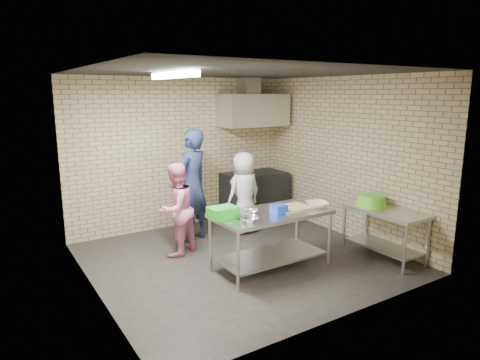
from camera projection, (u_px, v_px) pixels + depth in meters
name	position (u px, v px, depth m)	size (l,w,h in m)	color
floor	(242.00, 258.00, 6.29)	(4.20, 4.20, 0.00)	black
ceiling	(242.00, 72.00, 5.74)	(4.20, 4.20, 0.00)	black
back_wall	(182.00, 153.00, 7.67)	(4.20, 0.06, 2.70)	tan
front_wall	(346.00, 199.00, 4.36)	(4.20, 0.06, 2.70)	tan
left_wall	(90.00, 187.00, 4.91)	(0.06, 4.00, 2.70)	tan
right_wall	(346.00, 158.00, 7.11)	(0.06, 4.00, 2.70)	tan
prep_table	(271.00, 240.00, 5.87)	(1.63, 0.82, 0.82)	#B6B9BD
side_counter	(384.00, 234.00, 6.24)	(0.60, 1.20, 0.75)	silver
stove	(254.00, 195.00, 8.27)	(1.20, 0.70, 0.90)	black
range_hood	(253.00, 110.00, 7.97)	(1.30, 0.60, 0.60)	silver
hood_duct	(249.00, 86.00, 8.01)	(0.35, 0.30, 0.30)	#A5A8AD
wall_shelf	(260.00, 119.00, 8.32)	(0.80, 0.20, 0.04)	#3F2B19
fluorescent_fixture	(174.00, 75.00, 5.23)	(0.10, 1.25, 0.08)	white
green_crate	(223.00, 212.00, 5.51)	(0.36, 0.27, 0.15)	green
blue_tub	(279.00, 209.00, 5.72)	(0.18, 0.18, 0.12)	#1838B4
cutting_board	(292.00, 208.00, 5.96)	(0.50, 0.38, 0.03)	tan
mixing_bowl_a	(249.00, 219.00, 5.36)	(0.25, 0.25, 0.06)	#BBBDC2
mixing_bowl_b	(251.00, 212.00, 5.67)	(0.19, 0.19, 0.06)	silver
ceramic_bowl	(317.00, 205.00, 6.03)	(0.31, 0.31, 0.08)	beige
green_basin	(371.00, 200.00, 6.35)	(0.46, 0.46, 0.17)	#59C626
bottle_red	(250.00, 113.00, 8.17)	(0.07, 0.07, 0.18)	#B22619
bottle_green	(267.00, 114.00, 8.38)	(0.06, 0.06, 0.15)	green
man_navy	(192.00, 185.00, 6.91)	(0.68, 0.45, 1.86)	#141634
woman_pink	(176.00, 209.00, 6.33)	(0.68, 0.53, 1.41)	pink
woman_white	(244.00, 192.00, 7.37)	(0.70, 0.45, 1.43)	silver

